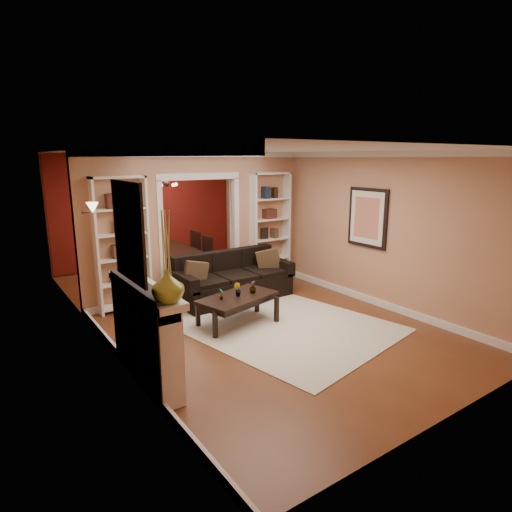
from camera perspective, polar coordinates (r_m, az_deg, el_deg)
floor at (r=7.58m, az=-3.13°, el=-7.03°), size 8.00×8.00×0.00m
ceiling at (r=7.12m, az=-3.41°, el=13.84°), size 8.00×8.00×0.00m
wall_back at (r=10.82m, az=-14.42°, el=5.99°), size 8.00×0.00×8.00m
wall_front at (r=4.42m, az=24.92°, el=-4.56°), size 8.00×0.00×8.00m
wall_left at (r=6.38m, az=-20.80°, el=0.92°), size 0.00×8.00×8.00m
wall_right at (r=8.60m, az=9.69°, el=4.50°), size 0.00×8.00×8.00m
partition_wall at (r=8.26m, az=-7.61°, el=4.24°), size 4.50×0.15×2.70m
red_back_panel at (r=10.79m, az=-14.36°, el=5.82°), size 4.44×0.04×2.64m
dining_window at (r=10.73m, az=-14.35°, el=7.01°), size 0.78×0.03×0.98m
area_rug at (r=7.00m, az=2.12°, el=-8.69°), size 3.28×4.11×0.01m
sofa at (r=7.96m, az=-2.99°, el=-2.75°), size 2.22×0.96×0.87m
pillow_left at (r=7.53m, az=-8.03°, el=-2.27°), size 0.41×0.16×0.41m
pillow_right at (r=8.32m, az=1.69°, el=-0.56°), size 0.44×0.33×0.44m
coffee_table at (r=6.82m, az=-2.46°, el=-7.24°), size 1.37×0.96×0.47m
plant_left at (r=6.57m, az=-4.64°, el=-5.05°), size 0.11×0.11×0.18m
plant_center at (r=6.71m, az=-2.49°, el=-4.49°), size 0.12×0.14×0.21m
plant_right at (r=6.86m, az=-0.43°, el=-4.11°), size 0.15×0.15×0.20m
bookshelf_left at (r=7.57m, az=-17.46°, el=1.41°), size 0.90×0.30×2.30m
bookshelf_right at (r=8.96m, az=1.81°, el=3.72°), size 0.90×0.30×2.30m
fireplace at (r=5.26m, az=-14.33°, el=-9.91°), size 0.32×1.70×1.16m
vase at (r=4.39m, az=-11.67°, el=-3.95°), size 0.33×0.33×0.34m
mirror at (r=4.88m, az=-16.67°, el=3.12°), size 0.03×0.95×1.10m
wall_sconce at (r=6.86m, az=-21.44°, el=5.73°), size 0.18×0.18×0.22m
framed_art at (r=7.86m, az=14.61°, el=4.96°), size 0.04×0.85×1.05m
dining_table at (r=9.79m, az=-11.39°, el=-0.75°), size 1.77×0.99×0.62m
dining_chair_nw at (r=9.29m, az=-13.79°, el=-0.82°), size 0.47×0.47×0.87m
dining_chair_ne at (r=9.72m, az=-7.74°, el=0.10°), size 0.46×0.46×0.89m
dining_chair_sw at (r=9.84m, az=-15.05°, el=-0.08°), size 0.53×0.53×0.89m
dining_chair_se at (r=10.24m, az=-9.27°, el=0.79°), size 0.49×0.49×0.91m
chandelier at (r=9.55m, az=-11.89°, el=9.28°), size 0.50×0.50×0.30m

